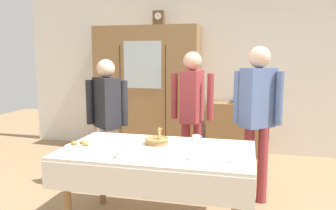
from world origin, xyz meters
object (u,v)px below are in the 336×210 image
object	(u,v)px
spoon_center	(240,146)
pastry_plate	(80,145)
book_stack	(235,101)
person_near_right_end	(192,106)
tea_cup_center	(193,157)
person_by_cabinet	(107,113)
bread_basket	(157,140)
spoon_mid_left	(222,143)
person_behind_table_right	(258,108)
tea_cup_near_left	(126,147)
dining_table	(157,160)
tea_cup_near_right	(120,155)
spoon_mid_right	(189,147)
mantel_clock	(159,18)
tea_cup_mid_left	(235,160)
tea_cup_far_left	(196,139)
wall_cabinet	(147,89)
bookshelf_low	(234,129)

from	to	relation	value
spoon_center	pastry_plate	bearing A→B (deg)	-166.70
book_stack	person_near_right_end	bearing A→B (deg)	-106.38
person_near_right_end	tea_cup_center	bearing A→B (deg)	-79.94
spoon_center	person_by_cabinet	size ratio (longest dim) A/B	0.08
bread_basket	pastry_plate	distance (m)	0.73
spoon_center	spoon_mid_left	xyz separation A→B (m)	(-0.18, 0.07, 0.00)
person_behind_table_right	tea_cup_near_left	bearing A→B (deg)	-140.80
book_stack	tea_cup_near_left	size ratio (longest dim) A/B	1.79
dining_table	tea_cup_near_right	size ratio (longest dim) A/B	13.40
spoon_mid_right	person_behind_table_right	world-z (taller)	person_behind_table_right
mantel_clock	spoon_center	xyz separation A→B (m)	(1.42, -2.31, -1.46)
dining_table	tea_cup_mid_left	bearing A→B (deg)	-18.89
pastry_plate	spoon_mid_left	distance (m)	1.36
tea_cup_far_left	tea_cup_center	world-z (taller)	same
wall_cabinet	mantel_clock	bearing A→B (deg)	-0.17
tea_cup_far_left	tea_cup_near_right	world-z (taller)	same
bread_basket	pastry_plate	bearing A→B (deg)	-158.71
bookshelf_low	person_by_cabinet	xyz separation A→B (m)	(-1.40, -1.88, 0.52)
mantel_clock	bookshelf_low	world-z (taller)	mantel_clock
dining_table	person_by_cabinet	xyz separation A→B (m)	(-0.82, 0.76, 0.29)
tea_cup_near_right	tea_cup_far_left	bearing A→B (deg)	53.72
mantel_clock	spoon_mid_right	bearing A→B (deg)	-68.73
person_behind_table_right	tea_cup_mid_left	bearing A→B (deg)	-99.31
tea_cup_far_left	spoon_mid_left	xyz separation A→B (m)	(0.26, -0.04, -0.02)
tea_cup_far_left	pastry_plate	size ratio (longest dim) A/B	0.46
tea_cup_far_left	tea_cup_near_right	distance (m)	0.89
bread_basket	dining_table	bearing A→B (deg)	-75.07
tea_cup_mid_left	spoon_mid_left	xyz separation A→B (m)	(-0.15, 0.60, -0.02)
pastry_plate	person_behind_table_right	world-z (taller)	person_behind_table_right
bookshelf_low	spoon_mid_left	bearing A→B (deg)	-90.58
spoon_mid_right	spoon_mid_left	bearing A→B (deg)	35.86
book_stack	spoon_mid_left	distance (m)	2.29
tea_cup_near_left	spoon_mid_left	distance (m)	0.93
tea_cup_near_left	spoon_center	size ratio (longest dim) A/B	1.09
wall_cabinet	pastry_plate	distance (m)	2.68
tea_cup_center	bread_basket	world-z (taller)	bread_basket
spoon_mid_left	person_by_cabinet	bearing A→B (deg)	163.54
tea_cup_mid_left	pastry_plate	bearing A→B (deg)	173.02
wall_cabinet	bread_basket	xyz separation A→B (m)	(0.85, -2.39, -0.25)
pastry_plate	tea_cup_far_left	bearing A→B (deg)	23.85
bookshelf_low	spoon_mid_right	bearing A→B (deg)	-97.17
person_behind_table_right	tea_cup_far_left	bearing A→B (deg)	-141.54
tea_cup_near_right	pastry_plate	distance (m)	0.57
tea_cup_mid_left	wall_cabinet	bearing A→B (deg)	119.66
spoon_mid_left	person_near_right_end	size ratio (longest dim) A/B	0.07
spoon_mid_left	tea_cup_near_left	bearing A→B (deg)	-152.09
spoon_mid_right	person_by_cabinet	bearing A→B (deg)	150.43
tea_cup_mid_left	tea_cup_center	size ratio (longest dim) A/B	1.00
wall_cabinet	person_near_right_end	bearing A→B (deg)	-55.03
dining_table	book_stack	world-z (taller)	book_stack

